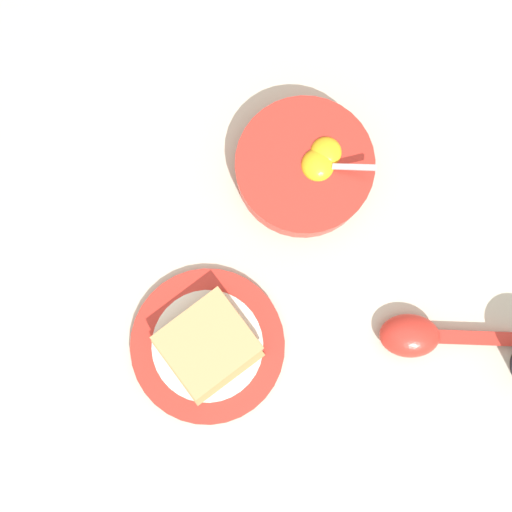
{
  "coord_description": "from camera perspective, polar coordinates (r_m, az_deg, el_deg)",
  "views": [
    {
      "loc": [
        -0.07,
        -0.14,
        0.77
      ],
      "look_at": [
        -0.12,
        -0.09,
        0.02
      ],
      "focal_mm": 42.0,
      "sensor_mm": 36.0,
      "label": 1
    }
  ],
  "objects": [
    {
      "name": "toast_sandwich",
      "position": [
        0.74,
        -4.61,
        -8.47
      ],
      "size": [
        0.12,
        0.12,
        0.03
      ],
      "color": "tan",
      "rests_on": "toast_plate"
    },
    {
      "name": "soup_spoon",
      "position": [
        0.78,
        15.43,
        -7.36
      ],
      "size": [
        0.16,
        0.14,
        0.03
      ],
      "color": "red",
      "rests_on": "ground_plane"
    },
    {
      "name": "toast_plate",
      "position": [
        0.76,
        -4.62,
        -8.5
      ],
      "size": [
        0.19,
        0.19,
        0.01
      ],
      "color": "red",
      "rests_on": "ground_plane"
    },
    {
      "name": "ground_plane",
      "position": [
        0.78,
        10.89,
        -1.05
      ],
      "size": [
        3.0,
        3.0,
        0.0
      ],
      "primitive_type": "plane",
      "color": "beige"
    },
    {
      "name": "egg_bowl",
      "position": [
        0.77,
        4.66,
        8.43
      ],
      "size": [
        0.17,
        0.17,
        0.07
      ],
      "color": "red",
      "rests_on": "ground_plane"
    }
  ]
}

